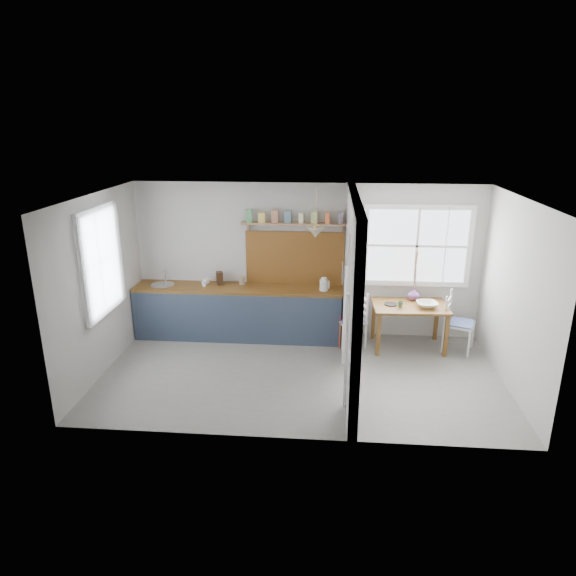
# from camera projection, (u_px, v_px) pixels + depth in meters

# --- Properties ---
(floor) EXTENTS (5.80, 3.20, 0.01)m
(floor) POSITION_uv_depth(u_px,v_px,m) (301.00, 374.00, 7.54)
(floor) COLOR slate
(floor) RESTS_ON ground
(ceiling) EXTENTS (5.80, 3.20, 0.01)m
(ceiling) POSITION_uv_depth(u_px,v_px,m) (302.00, 197.00, 6.73)
(ceiling) COLOR #BEB6A7
(ceiling) RESTS_ON walls
(walls) EXTENTS (5.81, 3.21, 2.60)m
(walls) POSITION_uv_depth(u_px,v_px,m) (301.00, 291.00, 7.14)
(walls) COLOR #BEB6A7
(walls) RESTS_ON floor
(partition) EXTENTS (0.12, 3.20, 2.60)m
(partition) POSITION_uv_depth(u_px,v_px,m) (352.00, 280.00, 7.09)
(partition) COLOR #BEB6A7
(partition) RESTS_ON floor
(kitchen_window) EXTENTS (0.10, 1.16, 1.50)m
(kitchen_window) POSITION_uv_depth(u_px,v_px,m) (99.00, 262.00, 7.25)
(kitchen_window) COLOR white
(kitchen_window) RESTS_ON walls
(nook_window) EXTENTS (1.76, 0.10, 1.30)m
(nook_window) POSITION_uv_depth(u_px,v_px,m) (417.00, 246.00, 8.38)
(nook_window) COLOR white
(nook_window) RESTS_ON walls
(counter) EXTENTS (3.50, 0.60, 0.90)m
(counter) POSITION_uv_depth(u_px,v_px,m) (239.00, 311.00, 8.74)
(counter) COLOR brown
(counter) RESTS_ON floor
(sink) EXTENTS (0.40, 0.40, 0.02)m
(sink) POSITION_uv_depth(u_px,v_px,m) (163.00, 286.00, 8.69)
(sink) COLOR #BCBCBC
(sink) RESTS_ON counter
(backsplash) EXTENTS (1.65, 0.03, 0.90)m
(backsplash) POSITION_uv_depth(u_px,v_px,m) (295.00, 258.00, 8.63)
(backsplash) COLOR brown
(backsplash) RESTS_ON walls
(shelf) EXTENTS (1.75, 0.20, 0.21)m
(shelf) POSITION_uv_depth(u_px,v_px,m) (294.00, 220.00, 8.34)
(shelf) COLOR #A97753
(shelf) RESTS_ON walls
(pendant_lamp) EXTENTS (0.26, 0.26, 0.16)m
(pendant_lamp) POSITION_uv_depth(u_px,v_px,m) (315.00, 233.00, 8.03)
(pendant_lamp) COLOR beige
(pendant_lamp) RESTS_ON ceiling
(utensil_rail) EXTENTS (0.02, 0.50, 0.02)m
(utensil_rail) POSITION_uv_depth(u_px,v_px,m) (344.00, 264.00, 7.89)
(utensil_rail) COLOR #BCBCBC
(utensil_rail) RESTS_ON partition
(dining_table) EXTENTS (1.21, 0.83, 0.73)m
(dining_table) POSITION_uv_depth(u_px,v_px,m) (408.00, 326.00, 8.34)
(dining_table) COLOR brown
(dining_table) RESTS_ON floor
(chair_left) EXTENTS (0.54, 0.54, 0.95)m
(chair_left) POSITION_uv_depth(u_px,v_px,m) (351.00, 318.00, 8.39)
(chair_left) COLOR white
(chair_left) RESTS_ON floor
(chair_right) EXTENTS (0.57, 0.57, 0.96)m
(chair_right) POSITION_uv_depth(u_px,v_px,m) (459.00, 323.00, 8.19)
(chair_right) COLOR white
(chair_right) RESTS_ON floor
(kettle) EXTENTS (0.21, 0.18, 0.22)m
(kettle) POSITION_uv_depth(u_px,v_px,m) (324.00, 284.00, 8.37)
(kettle) COLOR white
(kettle) RESTS_ON counter
(mug_a) EXTENTS (0.12, 0.12, 0.09)m
(mug_a) POSITION_uv_depth(u_px,v_px,m) (204.00, 284.00, 8.60)
(mug_a) COLOR white
(mug_a) RESTS_ON counter
(mug_b) EXTENTS (0.13, 0.13, 0.09)m
(mug_b) POSITION_uv_depth(u_px,v_px,m) (206.00, 281.00, 8.72)
(mug_b) COLOR white
(mug_b) RESTS_ON counter
(knife_block) EXTENTS (0.14, 0.16, 0.22)m
(knife_block) POSITION_uv_depth(u_px,v_px,m) (220.00, 278.00, 8.69)
(knife_block) COLOR black
(knife_block) RESTS_ON counter
(jar) EXTENTS (0.11, 0.11, 0.16)m
(jar) POSITION_uv_depth(u_px,v_px,m) (242.00, 280.00, 8.69)
(jar) COLOR gray
(jar) RESTS_ON counter
(towel_magenta) EXTENTS (0.02, 0.03, 0.58)m
(towel_magenta) POSITION_uv_depth(u_px,v_px,m) (340.00, 332.00, 8.34)
(towel_magenta) COLOR #B4325B
(towel_magenta) RESTS_ON counter
(towel_orange) EXTENTS (0.02, 0.03, 0.44)m
(towel_orange) POSITION_uv_depth(u_px,v_px,m) (340.00, 335.00, 8.30)
(towel_orange) COLOR orange
(towel_orange) RESTS_ON counter
(bowl) EXTENTS (0.37, 0.37, 0.08)m
(bowl) POSITION_uv_depth(u_px,v_px,m) (427.00, 304.00, 8.13)
(bowl) COLOR #EAE7CC
(bowl) RESTS_ON dining_table
(table_cup) EXTENTS (0.12, 0.12, 0.09)m
(table_cup) POSITION_uv_depth(u_px,v_px,m) (400.00, 304.00, 8.14)
(table_cup) COLOR #3F6E45
(table_cup) RESTS_ON dining_table
(plate) EXTENTS (0.23, 0.23, 0.02)m
(plate) POSITION_uv_depth(u_px,v_px,m) (391.00, 304.00, 8.24)
(plate) COLOR black
(plate) RESTS_ON dining_table
(vase) EXTENTS (0.23, 0.23, 0.20)m
(vase) POSITION_uv_depth(u_px,v_px,m) (414.00, 294.00, 8.43)
(vase) COLOR #784481
(vase) RESTS_ON dining_table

